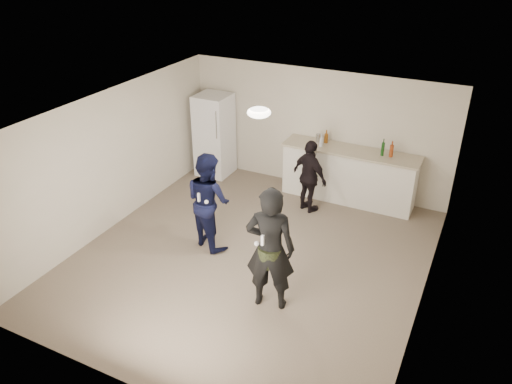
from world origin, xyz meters
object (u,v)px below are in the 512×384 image
at_px(counter, 348,176).
at_px(fridge, 214,135).
at_px(shaker, 318,138).
at_px(man, 208,201).
at_px(spectator, 310,177).
at_px(woman, 270,249).

distance_m(counter, fridge, 3.05).
relative_size(shaker, man, 0.10).
bearing_deg(spectator, man, 85.69).
xyz_separation_m(fridge, woman, (2.95, -3.50, 0.06)).
bearing_deg(fridge, spectator, -15.18).
bearing_deg(counter, spectator, -126.37).
relative_size(man, spectator, 1.18).
xyz_separation_m(man, spectator, (1.12, 1.85, -0.13)).
bearing_deg(shaker, fridge, -175.38).
relative_size(counter, spectator, 1.80).
xyz_separation_m(counter, man, (-1.66, -2.59, 0.33)).
bearing_deg(spectator, counter, -99.58).
bearing_deg(shaker, spectator, -78.67).
height_order(counter, spectator, spectator).
bearing_deg(woman, spectator, -93.95).
distance_m(shaker, spectator, 0.99).
xyz_separation_m(counter, shaker, (-0.72, 0.12, 0.65)).
height_order(fridge, shaker, fridge).
relative_size(shaker, spectator, 0.12).
relative_size(counter, shaker, 15.29).
bearing_deg(counter, shaker, 170.80).
xyz_separation_m(man, woman, (1.59, -0.98, 0.10)).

